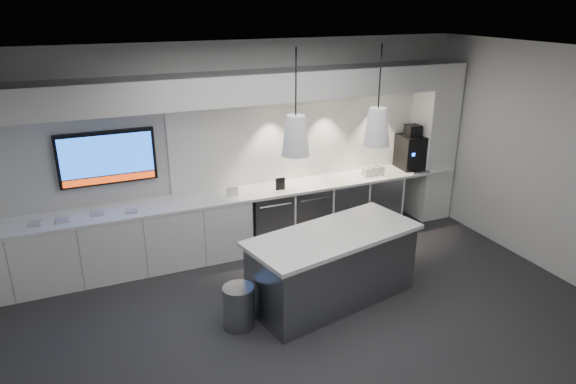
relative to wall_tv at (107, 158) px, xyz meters
name	(u,v)px	position (x,y,z in m)	size (l,w,h in m)	color
floor	(316,326)	(1.90, -2.45, -1.56)	(7.00, 7.00, 0.00)	#29292B
ceiling	(322,58)	(1.90, -2.45, 1.44)	(7.00, 7.00, 0.00)	black
wall_back	(243,146)	(1.90, 0.05, -0.06)	(7.00, 7.00, 0.00)	silver
wall_front	(496,343)	(1.90, -4.95, -0.06)	(7.00, 7.00, 0.00)	silver
wall_right	(561,165)	(5.40, -2.45, -0.06)	(7.00, 7.00, 0.00)	silver
back_counter	(252,193)	(1.90, -0.27, -0.68)	(6.80, 0.65, 0.04)	white
left_base_cabinets	(131,241)	(0.15, -0.27, -1.13)	(3.30, 0.63, 0.86)	white
fridge_unit_a	(268,219)	(2.15, -0.27, -1.13)	(0.60, 0.61, 0.85)	gray
fridge_unit_b	(306,212)	(2.78, -0.27, -1.13)	(0.60, 0.61, 0.85)	gray
fridge_unit_c	(342,206)	(3.41, -0.27, -1.13)	(0.60, 0.61, 0.85)	gray
fridge_unit_d	(376,200)	(4.04, -0.27, -1.13)	(0.60, 0.61, 0.85)	gray
backsplash	(317,135)	(3.10, 0.03, -0.01)	(4.60, 0.03, 1.30)	white
soffit	(248,87)	(1.90, -0.25, 0.84)	(6.90, 0.60, 0.40)	white
column	(433,142)	(5.10, -0.25, -0.26)	(0.55, 0.55, 2.60)	white
wall_tv	(107,158)	(0.00, 0.00, 0.00)	(1.25, 0.07, 0.72)	black
island	(333,266)	(2.33, -2.01, -1.10)	(2.28, 1.34, 0.91)	gray
bin	(239,307)	(1.09, -2.09, -1.31)	(0.36, 0.36, 0.50)	gray
coffee_machine	(411,150)	(4.68, -0.25, -0.36)	(0.43, 0.59, 0.72)	black
sign_black	(280,184)	(2.31, -0.37, -0.57)	(0.14, 0.02, 0.18)	black
sign_white	(232,192)	(1.58, -0.36, -0.59)	(0.18, 0.02, 0.14)	white
cup_cluster	(373,171)	(3.91, -0.33, -0.59)	(0.36, 0.17, 0.14)	white
tray_a	(35,223)	(-0.95, -0.32, -0.65)	(0.16, 0.16, 0.03)	#B3B3B3
tray_b	(62,220)	(-0.64, -0.35, -0.65)	(0.16, 0.16, 0.03)	#B3B3B3
tray_c	(97,213)	(-0.22, -0.28, -0.65)	(0.16, 0.16, 0.03)	#B3B3B3
tray_d	(131,211)	(0.19, -0.37, -0.65)	(0.16, 0.16, 0.03)	#B3B3B3
pendant_left	(296,135)	(1.82, -2.01, 0.59)	(0.31, 0.31, 1.14)	white
pendant_right	(377,127)	(2.84, -2.01, 0.59)	(0.31, 0.31, 1.14)	white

